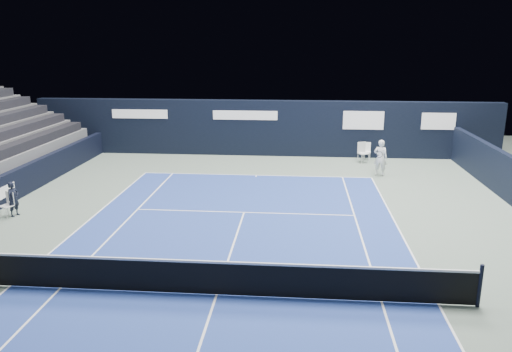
{
  "coord_description": "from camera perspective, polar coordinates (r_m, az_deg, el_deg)",
  "views": [
    {
      "loc": [
        1.98,
        -11.29,
        6.18
      ],
      "look_at": [
        0.41,
        6.92,
        1.3
      ],
      "focal_mm": 35.0,
      "sensor_mm": 36.0,
      "label": 1
    }
  ],
  "objects": [
    {
      "name": "folding_chair_back_b",
      "position": [
        27.95,
        12.54,
        2.94
      ],
      "size": [
        0.45,
        0.44,
        0.94
      ],
      "rotation": [
        0.0,
        0.0,
        -0.09
      ],
      "color": "white",
      "rests_on": "ground"
    },
    {
      "name": "court_markings",
      "position": [
        13.02,
        -4.53,
        -13.4
      ],
      "size": [
        11.03,
        23.83,
        0.0
      ],
      "color": "white",
      "rests_on": "court_surface"
    },
    {
      "name": "ground",
      "position": [
        14.79,
        -3.26,
        -9.78
      ],
      "size": [
        48.0,
        48.0,
        0.0
      ],
      "primitive_type": "plane",
      "color": "#5A6B5E",
      "rests_on": "ground"
    },
    {
      "name": "folding_chair_back_a",
      "position": [
        27.19,
        12.08,
        2.82
      ],
      "size": [
        0.63,
        0.62,
        1.09
      ],
      "rotation": [
        0.0,
        0.0,
        0.43
      ],
      "color": "silver",
      "rests_on": "ground"
    },
    {
      "name": "line_judge_chair",
      "position": [
        20.4,
        -26.48,
        -2.76
      ],
      "size": [
        0.53,
        0.52,
        0.92
      ],
      "rotation": [
        0.0,
        0.0,
        -0.38
      ],
      "color": "silver",
      "rests_on": "ground"
    },
    {
      "name": "line_judge",
      "position": [
        20.36,
        -25.98,
        -2.37
      ],
      "size": [
        0.44,
        0.54,
        1.3
      ],
      "primitive_type": "imported",
      "rotation": [
        0.0,
        0.0,
        1.27
      ],
      "color": "black",
      "rests_on": "ground"
    },
    {
      "name": "back_sponsor_wall",
      "position": [
        28.24,
        0.86,
        5.52
      ],
      "size": [
        26.0,
        0.63,
        3.1
      ],
      "color": "black",
      "rests_on": "ground"
    },
    {
      "name": "court_surface",
      "position": [
        13.02,
        -4.53,
        -13.42
      ],
      "size": [
        10.97,
        23.77,
        0.01
      ],
      "primitive_type": "cube",
      "color": "navy",
      "rests_on": "ground"
    },
    {
      "name": "tennis_net",
      "position": [
        12.79,
        -4.58,
        -11.43
      ],
      "size": [
        12.9,
        0.1,
        1.1
      ],
      "color": "black",
      "rests_on": "ground"
    },
    {
      "name": "tennis_player",
      "position": [
        24.6,
        14.04,
        2.05
      ],
      "size": [
        0.74,
        0.91,
        1.75
      ],
      "color": "white",
      "rests_on": "ground"
    }
  ]
}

